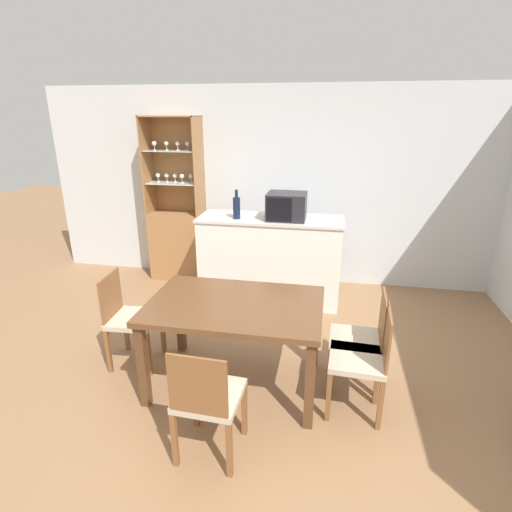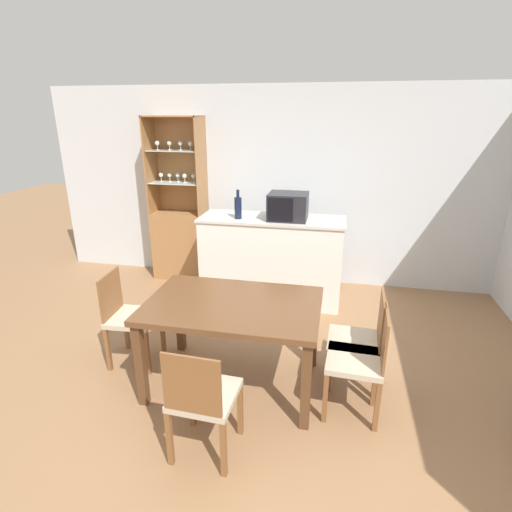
{
  "view_description": "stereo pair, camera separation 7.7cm",
  "coord_description": "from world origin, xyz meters",
  "px_view_note": "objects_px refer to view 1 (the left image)",
  "views": [
    {
      "loc": [
        0.47,
        -2.61,
        2.2
      ],
      "look_at": [
        -0.21,
        1.06,
        0.86
      ],
      "focal_mm": 28.0,
      "sensor_mm": 36.0,
      "label": 1
    },
    {
      "loc": [
        0.55,
        -2.59,
        2.2
      ],
      "look_at": [
        -0.21,
        1.06,
        0.86
      ],
      "focal_mm": 28.0,
      "sensor_mm": 36.0,
      "label": 2
    }
  ],
  "objects_px": {
    "display_cabinet": "(178,233)",
    "dining_chair_side_left_far": "(130,318)",
    "dining_chair_side_right_far": "(361,340)",
    "microwave": "(287,206)",
    "dining_table": "(235,313)",
    "dining_chair_head_near": "(208,399)",
    "dining_chair_side_right_near": "(363,359)",
    "wine_bottle": "(237,207)"
  },
  "relations": [
    {
      "from": "display_cabinet",
      "to": "dining_chair_side_right_far",
      "type": "bearing_deg",
      "value": -41.33
    },
    {
      "from": "display_cabinet",
      "to": "dining_chair_side_right_near",
      "type": "xyz_separation_m",
      "value": [
        2.36,
        -2.35,
        -0.18
      ]
    },
    {
      "from": "dining_chair_head_near",
      "to": "dining_chair_side_right_near",
      "type": "bearing_deg",
      "value": 34.53
    },
    {
      "from": "display_cabinet",
      "to": "dining_chair_side_left_far",
      "type": "relative_size",
      "value": 2.51
    },
    {
      "from": "dining_chair_side_right_near",
      "to": "dining_chair_side_right_far",
      "type": "distance_m",
      "value": 0.28
    },
    {
      "from": "dining_table",
      "to": "microwave",
      "type": "relative_size",
      "value": 3.16
    },
    {
      "from": "dining_chair_side_right_near",
      "to": "microwave",
      "type": "distance_m",
      "value": 2.12
    },
    {
      "from": "dining_chair_side_right_near",
      "to": "dining_chair_head_near",
      "type": "relative_size",
      "value": 1.0
    },
    {
      "from": "dining_chair_side_right_near",
      "to": "microwave",
      "type": "height_order",
      "value": "microwave"
    },
    {
      "from": "dining_chair_side_right_near",
      "to": "wine_bottle",
      "type": "distance_m",
      "value": 2.34
    },
    {
      "from": "dining_chair_head_near",
      "to": "dining_chair_side_right_far",
      "type": "height_order",
      "value": "same"
    },
    {
      "from": "dining_chair_side_left_far",
      "to": "microwave",
      "type": "distance_m",
      "value": 2.11
    },
    {
      "from": "dining_chair_side_right_far",
      "to": "display_cabinet",
      "type": "bearing_deg",
      "value": 50.75
    },
    {
      "from": "dining_chair_side_right_far",
      "to": "dining_chair_side_left_far",
      "type": "bearing_deg",
      "value": 92.11
    },
    {
      "from": "dining_chair_side_right_near",
      "to": "wine_bottle",
      "type": "height_order",
      "value": "wine_bottle"
    },
    {
      "from": "dining_table",
      "to": "dining_chair_side_right_far",
      "type": "relative_size",
      "value": 1.62
    },
    {
      "from": "dining_chair_side_right_near",
      "to": "microwave",
      "type": "bearing_deg",
      "value": 26.73
    },
    {
      "from": "dining_chair_head_near",
      "to": "wine_bottle",
      "type": "relative_size",
      "value": 2.58
    },
    {
      "from": "dining_chair_head_near",
      "to": "wine_bottle",
      "type": "height_order",
      "value": "wine_bottle"
    },
    {
      "from": "display_cabinet",
      "to": "dining_table",
      "type": "xyz_separation_m",
      "value": [
        1.34,
        -2.21,
        0.04
      ]
    },
    {
      "from": "dining_table",
      "to": "dining_chair_side_left_far",
      "type": "distance_m",
      "value": 1.05
    },
    {
      "from": "dining_chair_head_near",
      "to": "microwave",
      "type": "relative_size",
      "value": 1.96
    },
    {
      "from": "wine_bottle",
      "to": "dining_chair_side_left_far",
      "type": "bearing_deg",
      "value": -114.29
    },
    {
      "from": "dining_table",
      "to": "dining_chair_side_right_near",
      "type": "bearing_deg",
      "value": -7.86
    },
    {
      "from": "dining_chair_side_right_near",
      "to": "wine_bottle",
      "type": "bearing_deg",
      "value": 41.17
    },
    {
      "from": "dining_table",
      "to": "dining_chair_head_near",
      "type": "relative_size",
      "value": 1.62
    },
    {
      "from": "dining_table",
      "to": "dining_chair_side_right_far",
      "type": "bearing_deg",
      "value": 7.65
    },
    {
      "from": "dining_chair_head_near",
      "to": "wine_bottle",
      "type": "bearing_deg",
      "value": 100.94
    },
    {
      "from": "dining_chair_side_right_far",
      "to": "microwave",
      "type": "xyz_separation_m",
      "value": [
        -0.8,
        1.55,
        0.74
      ]
    },
    {
      "from": "display_cabinet",
      "to": "dining_table",
      "type": "height_order",
      "value": "display_cabinet"
    },
    {
      "from": "dining_chair_head_near",
      "to": "dining_chair_side_left_far",
      "type": "bearing_deg",
      "value": 140.53
    },
    {
      "from": "dining_chair_side_right_far",
      "to": "microwave",
      "type": "height_order",
      "value": "microwave"
    },
    {
      "from": "dining_chair_side_left_far",
      "to": "dining_chair_side_right_near",
      "type": "relative_size",
      "value": 1.0
    },
    {
      "from": "display_cabinet",
      "to": "dining_table",
      "type": "distance_m",
      "value": 2.59
    },
    {
      "from": "dining_chair_side_right_near",
      "to": "dining_chair_side_left_far",
      "type": "bearing_deg",
      "value": 85.24
    },
    {
      "from": "dining_chair_side_right_far",
      "to": "dining_chair_head_near",
      "type": "bearing_deg",
      "value": 133.98
    },
    {
      "from": "dining_table",
      "to": "dining_chair_head_near",
      "type": "height_order",
      "value": "dining_chair_head_near"
    },
    {
      "from": "dining_table",
      "to": "dining_chair_side_right_near",
      "type": "height_order",
      "value": "dining_chair_side_right_near"
    },
    {
      "from": "dining_table",
      "to": "dining_chair_side_left_far",
      "type": "relative_size",
      "value": 1.62
    },
    {
      "from": "dining_table",
      "to": "microwave",
      "type": "bearing_deg",
      "value": 82.68
    },
    {
      "from": "display_cabinet",
      "to": "wine_bottle",
      "type": "relative_size",
      "value": 6.46
    },
    {
      "from": "dining_chair_side_left_far",
      "to": "wine_bottle",
      "type": "height_order",
      "value": "wine_bottle"
    }
  ]
}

